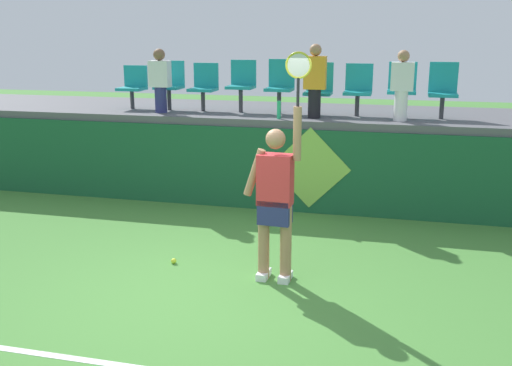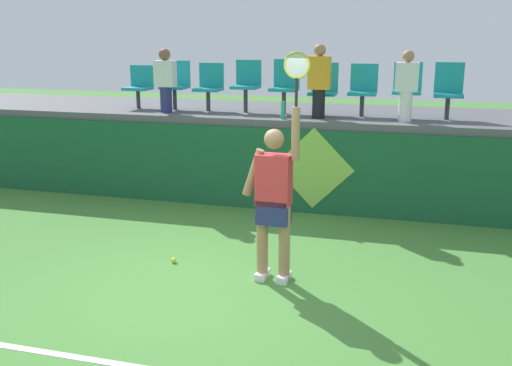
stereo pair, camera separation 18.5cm
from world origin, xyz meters
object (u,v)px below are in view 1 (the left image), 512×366
(tennis_player, at_px, (276,197))
(spectator_1, at_px, (402,85))
(stadium_chair_0, at_px, (133,85))
(stadium_chair_5, at_px, (319,87))
(tennis_ball, at_px, (174,261))
(stadium_chair_2, at_px, (204,85))
(stadium_chair_8, at_px, (443,88))
(stadium_chair_3, at_px, (242,83))
(spectator_2, at_px, (315,80))
(water_bottle, at_px, (279,110))
(stadium_chair_6, at_px, (358,88))
(spectator_0, at_px, (160,79))
(stadium_chair_1, at_px, (170,83))
(stadium_chair_7, at_px, (402,87))
(stadium_chair_4, at_px, (280,84))

(tennis_player, bearing_deg, spectator_1, 67.71)
(stadium_chair_0, bearing_deg, spectator_1, -5.43)
(stadium_chair_5, bearing_deg, tennis_ball, -110.23)
(stadium_chair_2, distance_m, stadium_chair_8, 3.94)
(tennis_player, distance_m, stadium_chair_3, 3.93)
(stadium_chair_5, xyz_separation_m, spectator_2, (0.00, -0.46, 0.15))
(tennis_ball, relative_size, stadium_chair_8, 0.08)
(tennis_ball, height_order, water_bottle, water_bottle)
(stadium_chair_5, bearing_deg, stadium_chair_6, -0.32)
(stadium_chair_3, xyz_separation_m, spectator_0, (-1.30, -0.44, 0.06))
(stadium_chair_6, bearing_deg, stadium_chair_8, 0.15)
(stadium_chair_0, relative_size, spectator_1, 0.70)
(stadium_chair_3, bearing_deg, spectator_1, -9.57)
(stadium_chair_1, xyz_separation_m, stadium_chair_6, (3.25, 0.00, -0.01))
(spectator_1, bearing_deg, stadium_chair_5, 161.23)
(water_bottle, height_order, stadium_chair_3, stadium_chair_3)
(stadium_chair_2, bearing_deg, spectator_1, -7.66)
(water_bottle, xyz_separation_m, stadium_chair_0, (-2.79, 0.69, 0.27))
(water_bottle, height_order, stadium_chair_7, stadium_chair_7)
(spectator_2, bearing_deg, spectator_0, 179.80)
(water_bottle, distance_m, stadium_chair_2, 1.65)
(stadium_chair_8, height_order, spectator_2, spectator_2)
(tennis_ball, height_order, stadium_chair_8, stadium_chair_8)
(stadium_chair_8, relative_size, spectator_0, 0.82)
(stadium_chair_6, height_order, stadium_chair_7, stadium_chair_7)
(stadium_chair_4, bearing_deg, spectator_1, -12.82)
(tennis_ball, relative_size, stadium_chair_7, 0.08)
(stadium_chair_8, xyz_separation_m, spectator_2, (-1.96, -0.46, 0.13))
(tennis_player, bearing_deg, stadium_chair_7, 70.28)
(stadium_chair_2, xyz_separation_m, spectator_0, (-0.62, -0.44, 0.11))
(stadium_chair_5, distance_m, spectator_1, 1.41)
(tennis_ball, xyz_separation_m, spectator_0, (-1.35, 2.96, 1.96))
(stadium_chair_0, xyz_separation_m, spectator_2, (3.31, -0.45, 0.19))
(water_bottle, distance_m, stadium_chair_1, 2.22)
(stadium_chair_4, height_order, stadium_chair_8, stadium_chair_4)
(stadium_chair_3, height_order, stadium_chair_6, stadium_chair_3)
(water_bottle, bearing_deg, spectator_0, 173.26)
(stadium_chair_2, xyz_separation_m, stadium_chair_5, (1.99, 0.01, 0.00))
(stadium_chair_7, bearing_deg, spectator_0, -173.54)
(stadium_chair_3, bearing_deg, stadium_chair_1, 179.94)
(tennis_ball, xyz_separation_m, stadium_chair_7, (2.59, 3.41, 1.89))
(tennis_player, relative_size, stadium_chair_0, 3.43)
(stadium_chair_4, height_order, stadium_chair_6, stadium_chair_4)
(stadium_chair_7, bearing_deg, stadium_chair_5, 179.81)
(tennis_ball, height_order, stadium_chair_5, stadium_chair_5)
(stadium_chair_7, height_order, stadium_chair_8, stadium_chair_8)
(stadium_chair_0, height_order, stadium_chair_7, stadium_chair_7)
(tennis_ball, distance_m, stadium_chair_1, 4.11)
(stadium_chair_2, distance_m, spectator_0, 0.77)
(stadium_chair_1, relative_size, spectator_1, 0.79)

